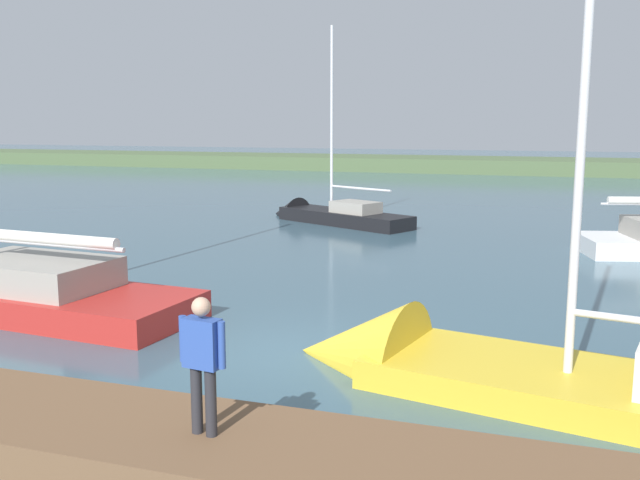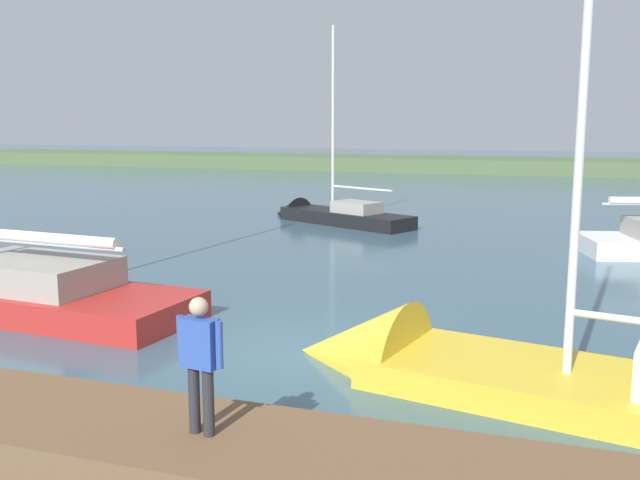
# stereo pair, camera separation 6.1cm
# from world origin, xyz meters

# --- Properties ---
(ground_plane) EXTENTS (200.00, 200.00, 0.00)m
(ground_plane) POSITION_xyz_m (0.00, 0.00, 0.00)
(ground_plane) COLOR #385666
(far_shoreline) EXTENTS (180.00, 8.00, 2.40)m
(far_shoreline) POSITION_xyz_m (0.00, -51.37, 0.00)
(far_shoreline) COLOR #4C603D
(far_shoreline) RESTS_ON ground_plane
(dock_pier) EXTENTS (22.50, 2.12, 0.55)m
(dock_pier) POSITION_xyz_m (0.00, 4.69, 0.27)
(dock_pier) COLOR brown
(dock_pier) RESTS_ON ground_plane
(sailboat_near_dock) EXTENTS (7.53, 4.88, 9.03)m
(sailboat_near_dock) POSITION_xyz_m (4.69, -17.04, 0.16)
(sailboat_near_dock) COLOR black
(sailboat_near_dock) RESTS_ON ground_plane
(sailboat_behind_pier) EXTENTS (9.95, 4.29, 9.92)m
(sailboat_behind_pier) POSITION_xyz_m (-4.15, 0.66, 0.13)
(sailboat_behind_pier) COLOR gold
(sailboat_behind_pier) RESTS_ON ground_plane
(person_on_dock) EXTENTS (0.64, 0.28, 1.71)m
(person_on_dock) POSITION_xyz_m (-0.71, 4.73, 1.54)
(person_on_dock) COLOR #28282D
(person_on_dock) RESTS_ON dock_pier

